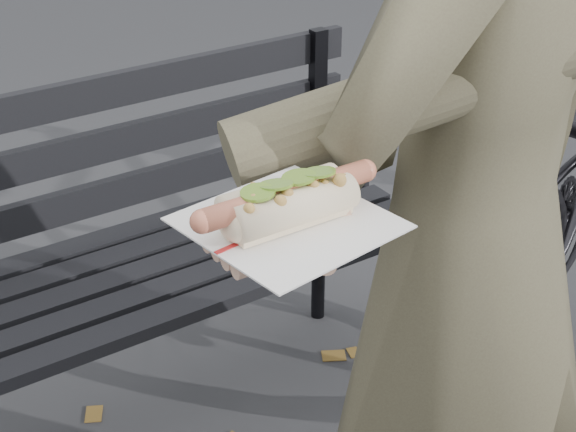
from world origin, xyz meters
TOP-DOWN VIEW (x-y plane):
  - park_bench at (0.04, 0.88)m, footprint 1.50×0.44m
  - person at (0.30, 0.01)m, footprint 0.72×0.55m
  - held_hotdog at (0.09, -0.04)m, footprint 0.63×0.32m

SIDE VIEW (x-z plane):
  - park_bench at x=0.04m, z-range 0.08..0.96m
  - person at x=0.30m, z-range 0.00..1.76m
  - held_hotdog at x=0.09m, z-range 1.05..1.25m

